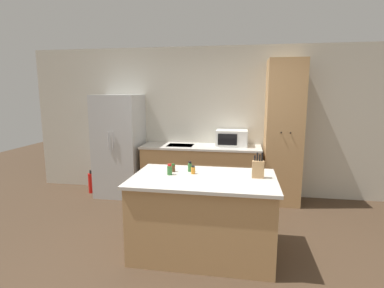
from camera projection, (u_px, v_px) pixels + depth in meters
ground_plane at (210, 262)px, 3.26m from camera, size 14.00×14.00×0.00m
wall_back at (226, 122)px, 5.29m from camera, size 7.20×0.06×2.60m
refrigerator at (120, 145)px, 5.30m from camera, size 0.76×0.72×1.78m
back_counter at (201, 172)px, 5.19m from camera, size 2.03×0.64×0.92m
pantry_cabinet at (283, 133)px, 4.85m from camera, size 0.57×0.59×2.33m
kitchen_island at (203, 215)px, 3.40m from camera, size 1.60×0.99×0.89m
microwave at (232, 138)px, 5.09m from camera, size 0.53×0.37×0.27m
knife_block at (258, 169)px, 3.28m from camera, size 0.13×0.07×0.28m
spice_bottle_tall_dark at (190, 167)px, 3.54m from camera, size 0.05×0.05×0.12m
spice_bottle_short_red at (193, 170)px, 3.44m from camera, size 0.05×0.05×0.10m
spice_bottle_amber_oil at (173, 168)px, 3.54m from camera, size 0.05×0.05×0.09m
spice_bottle_green_herb at (170, 170)px, 3.40m from camera, size 0.06×0.06×0.13m
fire_extinguisher at (91, 183)px, 5.47m from camera, size 0.11×0.11×0.42m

